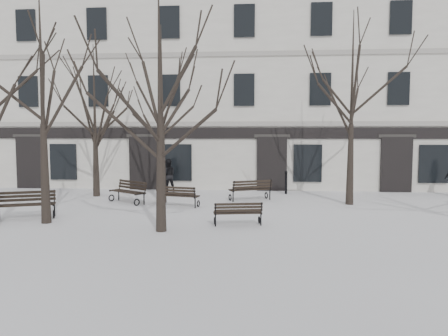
# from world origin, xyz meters

# --- Properties ---
(ground) EXTENTS (100.00, 100.00, 0.00)m
(ground) POSITION_xyz_m (0.00, 0.00, 0.00)
(ground) COLOR white
(ground) RESTS_ON ground
(building) EXTENTS (40.40, 10.20, 11.40)m
(building) POSITION_xyz_m (0.00, 12.96, 5.52)
(building) COLOR silver
(building) RESTS_ON ground
(tree_1) EXTENTS (5.72, 5.72, 8.18)m
(tree_1) POSITION_xyz_m (-4.53, -1.17, 5.11)
(tree_1) COLOR black
(tree_1) RESTS_ON ground
(tree_2) EXTENTS (5.52, 5.52, 7.88)m
(tree_2) POSITION_xyz_m (-0.26, -2.09, 4.93)
(tree_2) COLOR black
(tree_2) RESTS_ON ground
(tree_4) EXTENTS (5.16, 5.16, 7.37)m
(tree_4) POSITION_xyz_m (-5.17, 5.19, 4.61)
(tree_4) COLOR black
(tree_4) RESTS_ON ground
(tree_5) EXTENTS (5.48, 5.48, 7.83)m
(tree_5) POSITION_xyz_m (-1.48, 3.56, 4.90)
(tree_5) COLOR black
(tree_5) RESTS_ON ground
(tree_6) EXTENTS (5.82, 5.82, 8.31)m
(tree_6) POSITION_xyz_m (6.77, 3.70, 5.20)
(tree_6) COLOR black
(tree_6) RESTS_ON ground
(bench_0) EXTENTS (2.08, 1.39, 1.00)m
(bench_0) POSITION_xyz_m (-5.63, -0.45, 0.54)
(bench_0) COLOR black
(bench_0) RESTS_ON ground
(bench_1) EXTENTS (1.88, 1.05, 0.90)m
(bench_1) POSITION_xyz_m (-0.60, 2.48, 0.49)
(bench_1) COLOR black
(bench_1) RESTS_ON ground
(bench_2) EXTENTS (1.70, 0.87, 0.82)m
(bench_2) POSITION_xyz_m (2.13, -1.03, 0.44)
(bench_2) COLOR black
(bench_2) RESTS_ON ground
(bench_3) EXTENTS (1.97, 1.71, 0.99)m
(bench_3) POSITION_xyz_m (-2.98, 3.33, 0.54)
(bench_3) COLOR black
(bench_3) RESTS_ON ground
(bench_4) EXTENTS (2.03, 1.43, 0.98)m
(bench_4) POSITION_xyz_m (2.45, 4.45, 0.53)
(bench_4) COLOR black
(bench_4) RESTS_ON ground
(bollard_a) EXTENTS (0.15, 0.15, 1.15)m
(bollard_a) POSITION_xyz_m (-2.15, 6.95, 0.61)
(bollard_a) COLOR black
(bollard_a) RESTS_ON ground
(bollard_b) EXTENTS (0.15, 0.15, 1.20)m
(bollard_b) POSITION_xyz_m (4.20, 6.74, 0.64)
(bollard_b) COLOR black
(bollard_b) RESTS_ON ground
(pedestrian_b) EXTENTS (1.01, 0.90, 1.74)m
(pedestrian_b) POSITION_xyz_m (-2.00, 7.11, 0.00)
(pedestrian_b) COLOR black
(pedestrian_b) RESTS_ON ground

